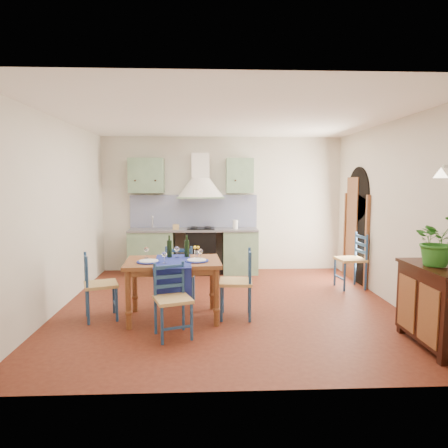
% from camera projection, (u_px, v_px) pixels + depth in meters
% --- Properties ---
extents(floor, '(5.00, 5.00, 0.00)m').
position_uv_depth(floor, '(229.00, 305.00, 6.08)').
color(floor, '#49190F').
rests_on(floor, ground).
extents(back_wall, '(5.00, 0.96, 2.80)m').
position_uv_depth(back_wall, '(200.00, 222.00, 8.22)').
color(back_wall, beige).
rests_on(back_wall, ground).
extents(right_wall, '(0.26, 5.00, 2.80)m').
position_uv_depth(right_wall, '(385.00, 216.00, 6.32)').
color(right_wall, beige).
rests_on(right_wall, ground).
extents(left_wall, '(0.04, 5.00, 2.80)m').
position_uv_depth(left_wall, '(58.00, 215.00, 5.82)').
color(left_wall, beige).
rests_on(left_wall, ground).
extents(ceiling, '(5.00, 5.00, 0.01)m').
position_uv_depth(ceiling, '(229.00, 117.00, 5.78)').
color(ceiling, white).
rests_on(ceiling, back_wall).
extents(dining_table, '(1.32, 1.01, 1.13)m').
position_uv_depth(dining_table, '(173.00, 267.00, 5.43)').
color(dining_table, brown).
rests_on(dining_table, ground).
extents(chair_near, '(0.53, 0.53, 0.89)m').
position_uv_depth(chair_near, '(172.00, 299.00, 4.82)').
color(chair_near, navy).
rests_on(chair_near, ground).
extents(chair_far, '(0.45, 0.45, 0.93)m').
position_uv_depth(chair_far, '(180.00, 274.00, 6.09)').
color(chair_far, navy).
rests_on(chair_far, ground).
extents(chair_left, '(0.54, 0.54, 0.91)m').
position_uv_depth(chair_left, '(98.00, 285.00, 5.43)').
color(chair_left, navy).
rests_on(chair_left, ground).
extents(chair_right, '(0.48, 0.48, 0.95)m').
position_uv_depth(chair_right, '(238.00, 283.00, 5.50)').
color(chair_right, navy).
rests_on(chair_right, ground).
extents(chair_spare, '(0.50, 0.50, 0.97)m').
position_uv_depth(chair_spare, '(352.00, 260.00, 7.04)').
color(chair_spare, navy).
rests_on(chair_spare, ground).
extents(sideboard, '(0.50, 1.05, 0.94)m').
position_uv_depth(sideboard, '(437.00, 303.00, 4.50)').
color(sideboard, black).
rests_on(sideboard, ground).
extents(potted_plant, '(0.56, 0.49, 0.58)m').
position_uv_depth(potted_plant, '(438.00, 240.00, 4.46)').
color(potted_plant, '#297021').
rests_on(potted_plant, sideboard).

